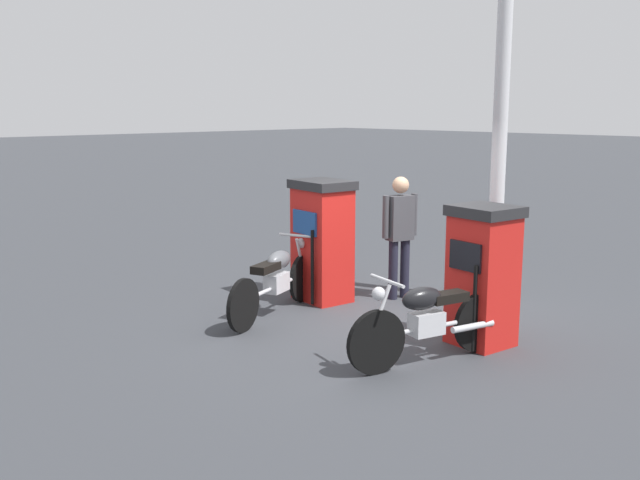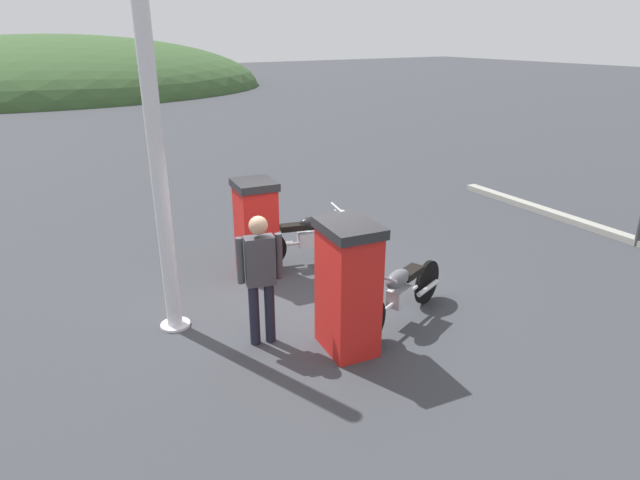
% 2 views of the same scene
% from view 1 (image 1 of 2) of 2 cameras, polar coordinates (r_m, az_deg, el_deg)
% --- Properties ---
extents(ground_plane, '(120.00, 120.00, 0.00)m').
position_cam_1_polar(ground_plane, '(9.11, 5.20, -6.49)').
color(ground_plane, '#383A3F').
extents(fuel_pump_near, '(0.74, 0.89, 1.68)m').
position_cam_1_polar(fuel_pump_near, '(9.89, 0.17, 0.00)').
color(fuel_pump_near, red).
rests_on(fuel_pump_near, ground).
extents(fuel_pump_far, '(0.73, 0.76, 1.59)m').
position_cam_1_polar(fuel_pump_far, '(8.25, 12.80, -2.72)').
color(fuel_pump_far, red).
rests_on(fuel_pump_far, ground).
extents(motorcycle_near_pump, '(2.06, 0.91, 0.97)m').
position_cam_1_polar(motorcycle_near_pump, '(9.27, -3.54, -3.09)').
color(motorcycle_near_pump, black).
rests_on(motorcycle_near_pump, ground).
extents(motorcycle_far_pump, '(1.98, 0.74, 0.97)m').
position_cam_1_polar(motorcycle_far_pump, '(7.62, 8.60, -6.27)').
color(motorcycle_far_pump, black).
rests_on(motorcycle_far_pump, ground).
extents(attendant_person, '(0.57, 0.28, 1.72)m').
position_cam_1_polar(attendant_person, '(10.03, 6.36, 0.89)').
color(attendant_person, '#1E1E2D').
rests_on(attendant_person, ground).
extents(canopy_support_pole, '(0.40, 0.40, 4.31)m').
position_cam_1_polar(canopy_support_pole, '(10.00, 14.04, 6.90)').
color(canopy_support_pole, silver).
rests_on(canopy_support_pole, ground).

